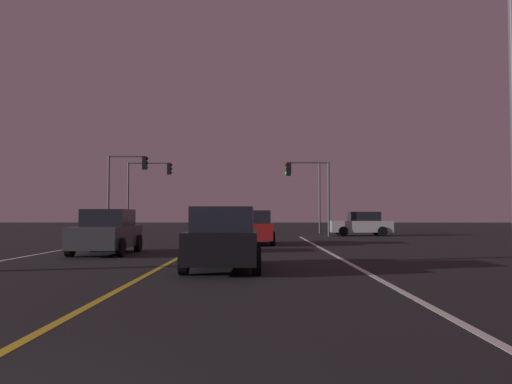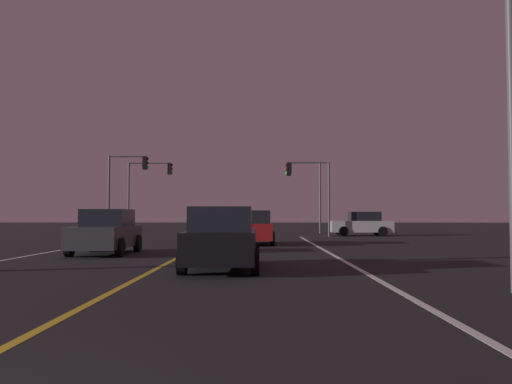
% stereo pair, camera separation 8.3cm
% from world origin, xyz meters
% --- Properties ---
extents(lane_edge_right, '(0.16, 39.17, 0.01)m').
position_xyz_m(lane_edge_right, '(5.55, 13.58, 0.00)').
color(lane_edge_right, silver).
rests_on(lane_edge_right, ground).
extents(lane_center_divider, '(0.16, 39.17, 0.01)m').
position_xyz_m(lane_center_divider, '(0.00, 13.58, 0.00)').
color(lane_center_divider, gold).
rests_on(lane_center_divider, ground).
extents(car_lead_same_lane, '(2.02, 4.30, 1.70)m').
position_xyz_m(car_lead_same_lane, '(1.82, 11.54, 0.82)').
color(car_lead_same_lane, black).
rests_on(car_lead_same_lane, ground).
extents(car_crossing_side, '(4.30, 2.02, 1.70)m').
position_xyz_m(car_crossing_side, '(10.03, 34.99, 0.82)').
color(car_crossing_side, black).
rests_on(car_crossing_side, ground).
extents(car_oncoming, '(2.02, 4.30, 1.70)m').
position_xyz_m(car_oncoming, '(-3.00, 17.34, 0.82)').
color(car_oncoming, black).
rests_on(car_oncoming, ground).
extents(car_ahead_far, '(2.02, 4.30, 1.70)m').
position_xyz_m(car_ahead_far, '(2.54, 23.91, 0.82)').
color(car_ahead_far, black).
rests_on(car_ahead_far, ground).
extents(traffic_light_near_right, '(3.07, 0.36, 5.12)m').
position_xyz_m(traffic_light_near_right, '(6.09, 33.67, 3.82)').
color(traffic_light_near_right, '#4C4C51').
rests_on(traffic_light_near_right, ground).
extents(traffic_light_near_left, '(2.79, 0.36, 5.55)m').
position_xyz_m(traffic_light_near_left, '(-6.28, 33.67, 4.10)').
color(traffic_light_near_left, '#4C4C51').
rests_on(traffic_light_near_left, ground).
extents(traffic_light_far_right, '(2.70, 0.36, 5.69)m').
position_xyz_m(traffic_light_far_right, '(6.34, 39.17, 4.18)').
color(traffic_light_far_right, '#4C4C51').
rests_on(traffic_light_far_right, ground).
extents(traffic_light_far_left, '(3.56, 0.36, 5.63)m').
position_xyz_m(traffic_light_far_left, '(-5.90, 39.17, 4.19)').
color(traffic_light_far_left, '#4C4C51').
rests_on(traffic_light_far_left, ground).
extents(street_lamp_right_near, '(2.32, 0.44, 7.13)m').
position_xyz_m(street_lamp_right_near, '(7.17, 7.29, 4.61)').
color(street_lamp_right_near, '#4C4C51').
rests_on(street_lamp_right_near, ground).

